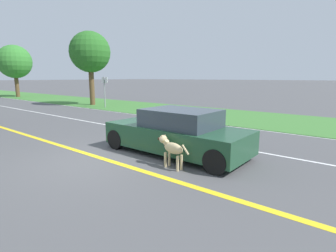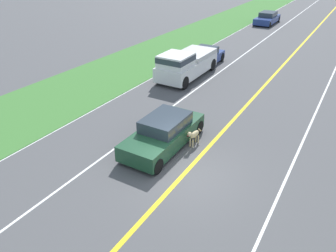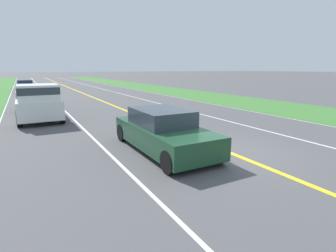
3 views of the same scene
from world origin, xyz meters
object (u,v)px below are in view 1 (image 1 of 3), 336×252
object	(u,v)px
dog	(171,148)
roadside_tree_right_near	(90,52)
street_sign	(105,88)
roadside_tree_right_far	(14,62)
ego_car	(177,133)

from	to	relation	value
dog	roadside_tree_right_near	distance (m)	17.09
street_sign	dog	bearing A→B (deg)	-121.21
dog	street_sign	xyz separation A→B (m)	(7.48, 12.34, 0.96)
dog	street_sign	distance (m)	14.46
roadside_tree_right_far	ego_car	bearing A→B (deg)	-103.28
ego_car	roadside_tree_right_near	size ratio (longest dim) A/B	0.75
ego_car	street_sign	bearing A→B (deg)	61.46
ego_car	street_sign	size ratio (longest dim) A/B	1.91
roadside_tree_right_near	street_sign	xyz separation A→B (m)	(-0.49, -2.31, -2.78)
ego_car	dog	size ratio (longest dim) A/B	4.03
ego_car	roadside_tree_right_near	world-z (taller)	roadside_tree_right_near
ego_car	roadside_tree_right_near	xyz separation A→B (m)	(6.84, 13.99, 3.63)
roadside_tree_right_far	street_sign	bearing A→B (deg)	-91.22
dog	street_sign	bearing A→B (deg)	65.88
ego_car	roadside_tree_right_near	bearing A→B (deg)	63.94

